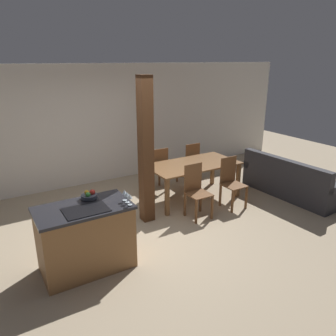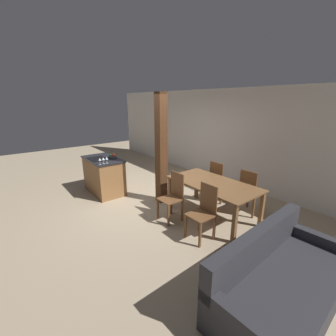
{
  "view_description": "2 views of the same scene",
  "coord_description": "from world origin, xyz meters",
  "px_view_note": "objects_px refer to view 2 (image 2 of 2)",
  "views": [
    {
      "loc": [
        -2.24,
        -4.51,
        2.79
      ],
      "look_at": [
        0.6,
        0.2,
        0.95
      ],
      "focal_mm": 35.0,
      "sensor_mm": 36.0,
      "label": 1
    },
    {
      "loc": [
        4.29,
        -2.71,
        2.36
      ],
      "look_at": [
        0.6,
        0.2,
        0.95
      ],
      "focal_mm": 24.0,
      "sensor_mm": 36.0,
      "label": 2
    }
  ],
  "objects_px": {
    "dining_chair_near_left": "(173,196)",
    "wine_glass_near": "(100,159)",
    "kitchen_island": "(104,175)",
    "dining_chair_near_right": "(204,211)",
    "dining_table": "(213,187)",
    "dining_chair_far_left": "(219,181)",
    "wine_glass_middle": "(103,159)",
    "wine_glass_far": "(107,158)",
    "couch": "(282,282)",
    "dining_chair_far_right": "(250,192)",
    "timber_post": "(161,150)",
    "fruit_bowl": "(113,156)"
  },
  "relations": [
    {
      "from": "kitchen_island",
      "to": "dining_chair_near_right",
      "type": "bearing_deg",
      "value": 9.71
    },
    {
      "from": "couch",
      "to": "wine_glass_far",
      "type": "bearing_deg",
      "value": 93.13
    },
    {
      "from": "dining_chair_near_left",
      "to": "dining_chair_far_left",
      "type": "distance_m",
      "value": 1.43
    },
    {
      "from": "dining_chair_far_left",
      "to": "dining_chair_near_right",
      "type": "bearing_deg",
      "value": 120.57
    },
    {
      "from": "couch",
      "to": "timber_post",
      "type": "height_order",
      "value": "timber_post"
    },
    {
      "from": "wine_glass_middle",
      "to": "dining_chair_far_left",
      "type": "relative_size",
      "value": 0.16
    },
    {
      "from": "kitchen_island",
      "to": "dining_chair_far_left",
      "type": "bearing_deg",
      "value": 41.15
    },
    {
      "from": "fruit_bowl",
      "to": "wine_glass_middle",
      "type": "bearing_deg",
      "value": -46.97
    },
    {
      "from": "fruit_bowl",
      "to": "dining_chair_far_right",
      "type": "height_order",
      "value": "fruit_bowl"
    },
    {
      "from": "wine_glass_near",
      "to": "wine_glass_far",
      "type": "bearing_deg",
      "value": 90.0
    },
    {
      "from": "dining_chair_near_right",
      "to": "dining_chair_far_left",
      "type": "height_order",
      "value": "same"
    },
    {
      "from": "kitchen_island",
      "to": "dining_chair_near_left",
      "type": "relative_size",
      "value": 1.27
    },
    {
      "from": "fruit_bowl",
      "to": "couch",
      "type": "bearing_deg",
      "value": 0.76
    },
    {
      "from": "wine_glass_far",
      "to": "couch",
      "type": "height_order",
      "value": "wine_glass_far"
    },
    {
      "from": "kitchen_island",
      "to": "wine_glass_near",
      "type": "relative_size",
      "value": 8.01
    },
    {
      "from": "kitchen_island",
      "to": "timber_post",
      "type": "bearing_deg",
      "value": 31.84
    },
    {
      "from": "wine_glass_middle",
      "to": "dining_table",
      "type": "xyz_separation_m",
      "value": [
        2.1,
        1.44,
        -0.4
      ]
    },
    {
      "from": "dining_chair_near_left",
      "to": "couch",
      "type": "distance_m",
      "value": 2.39
    },
    {
      "from": "dining_table",
      "to": "dining_chair_far_left",
      "type": "relative_size",
      "value": 1.9
    },
    {
      "from": "dining_chair_near_right",
      "to": "timber_post",
      "type": "bearing_deg",
      "value": 168.68
    },
    {
      "from": "dining_table",
      "to": "timber_post",
      "type": "xyz_separation_m",
      "value": [
        -1.26,
        -0.38,
        0.61
      ]
    },
    {
      "from": "kitchen_island",
      "to": "fruit_bowl",
      "type": "bearing_deg",
      "value": 53.3
    },
    {
      "from": "timber_post",
      "to": "dining_chair_near_right",
      "type": "bearing_deg",
      "value": -11.32
    },
    {
      "from": "wine_glass_middle",
      "to": "dining_chair_near_left",
      "type": "xyz_separation_m",
      "value": [
        1.68,
        0.73,
        -0.55
      ]
    },
    {
      "from": "wine_glass_near",
      "to": "couch",
      "type": "xyz_separation_m",
      "value": [
        4.04,
        0.56,
        -0.79
      ]
    },
    {
      "from": "dining_chair_far_left",
      "to": "wine_glass_near",
      "type": "bearing_deg",
      "value": 53.02
    },
    {
      "from": "kitchen_island",
      "to": "couch",
      "type": "xyz_separation_m",
      "value": [
        4.59,
        0.28,
        -0.2
      ]
    },
    {
      "from": "dining_chair_far_right",
      "to": "dining_chair_near_right",
      "type": "bearing_deg",
      "value": 90.0
    },
    {
      "from": "wine_glass_near",
      "to": "dining_chair_near_left",
      "type": "height_order",
      "value": "wine_glass_near"
    },
    {
      "from": "wine_glass_middle",
      "to": "dining_chair_far_right",
      "type": "bearing_deg",
      "value": 40.42
    },
    {
      "from": "wine_glass_middle",
      "to": "wine_glass_near",
      "type": "bearing_deg",
      "value": -90.0
    },
    {
      "from": "wine_glass_far",
      "to": "timber_post",
      "type": "bearing_deg",
      "value": 49.34
    },
    {
      "from": "kitchen_island",
      "to": "dining_chair_near_right",
      "type": "distance_m",
      "value": 3.12
    },
    {
      "from": "kitchen_island",
      "to": "wine_glass_far",
      "type": "height_order",
      "value": "wine_glass_far"
    },
    {
      "from": "wine_glass_near",
      "to": "dining_chair_near_left",
      "type": "distance_m",
      "value": 1.95
    },
    {
      "from": "dining_table",
      "to": "dining_chair_near_left",
      "type": "bearing_deg",
      "value": -120.57
    },
    {
      "from": "wine_glass_near",
      "to": "wine_glass_middle",
      "type": "distance_m",
      "value": 0.08
    },
    {
      "from": "kitchen_island",
      "to": "dining_chair_near_right",
      "type": "relative_size",
      "value": 1.27
    },
    {
      "from": "wine_glass_far",
      "to": "wine_glass_middle",
      "type": "bearing_deg",
      "value": -90.0
    },
    {
      "from": "wine_glass_middle",
      "to": "fruit_bowl",
      "type": "bearing_deg",
      "value": 133.03
    },
    {
      "from": "dining_chair_near_left",
      "to": "dining_table",
      "type": "bearing_deg",
      "value": 59.43
    },
    {
      "from": "wine_glass_far",
      "to": "dining_chair_far_right",
      "type": "xyz_separation_m",
      "value": [
        2.52,
        2.07,
        -0.55
      ]
    },
    {
      "from": "wine_glass_far",
      "to": "kitchen_island",
      "type": "bearing_deg",
      "value": 168.2
    },
    {
      "from": "dining_chair_near_left",
      "to": "wine_glass_near",
      "type": "bearing_deg",
      "value": -154.31
    },
    {
      "from": "dining_table",
      "to": "dining_chair_far_left",
      "type": "distance_m",
      "value": 0.84
    },
    {
      "from": "wine_glass_far",
      "to": "dining_chair_far_left",
      "type": "relative_size",
      "value": 0.16
    },
    {
      "from": "fruit_bowl",
      "to": "dining_chair_near_right",
      "type": "height_order",
      "value": "fruit_bowl"
    },
    {
      "from": "wine_glass_middle",
      "to": "dining_table",
      "type": "bearing_deg",
      "value": 34.35
    },
    {
      "from": "kitchen_island",
      "to": "dining_chair_far_left",
      "type": "distance_m",
      "value": 2.97
    },
    {
      "from": "kitchen_island",
      "to": "dining_table",
      "type": "height_order",
      "value": "kitchen_island"
    }
  ]
}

